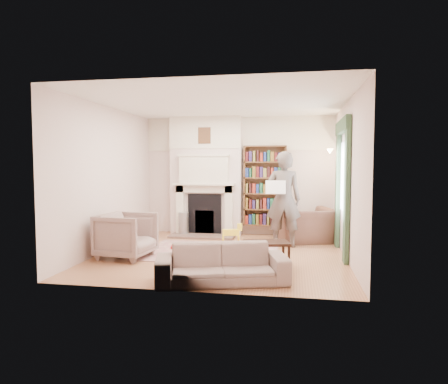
% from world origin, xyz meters
% --- Properties ---
extents(floor, '(4.50, 4.50, 0.00)m').
position_xyz_m(floor, '(0.00, 0.00, 0.00)').
color(floor, '#945B3B').
rests_on(floor, ground).
extents(ceiling, '(4.50, 4.50, 0.00)m').
position_xyz_m(ceiling, '(0.00, 0.00, 2.80)').
color(ceiling, white).
rests_on(ceiling, wall_back).
extents(wall_back, '(4.50, 0.00, 4.50)m').
position_xyz_m(wall_back, '(0.00, 2.25, 1.40)').
color(wall_back, silver).
rests_on(wall_back, floor).
extents(wall_front, '(4.50, 0.00, 4.50)m').
position_xyz_m(wall_front, '(0.00, -2.25, 1.40)').
color(wall_front, silver).
rests_on(wall_front, floor).
extents(wall_left, '(0.00, 4.50, 4.50)m').
position_xyz_m(wall_left, '(-2.25, 0.00, 1.40)').
color(wall_left, silver).
rests_on(wall_left, floor).
extents(wall_right, '(0.00, 4.50, 4.50)m').
position_xyz_m(wall_right, '(2.25, 0.00, 1.40)').
color(wall_right, silver).
rests_on(wall_right, floor).
extents(fireplace, '(1.70, 0.58, 2.80)m').
position_xyz_m(fireplace, '(-0.75, 2.05, 1.39)').
color(fireplace, silver).
rests_on(fireplace, floor).
extents(bookcase, '(1.00, 0.24, 1.85)m').
position_xyz_m(bookcase, '(0.65, 2.12, 1.18)').
color(bookcase, brown).
rests_on(bookcase, floor).
extents(window, '(0.02, 0.90, 1.30)m').
position_xyz_m(window, '(2.23, 0.40, 1.45)').
color(window, silver).
rests_on(window, wall_right).
extents(curtain_left, '(0.07, 0.32, 2.40)m').
position_xyz_m(curtain_left, '(2.20, -0.30, 1.20)').
color(curtain_left, '#2B422A').
rests_on(curtain_left, floor).
extents(curtain_right, '(0.07, 0.32, 2.40)m').
position_xyz_m(curtain_right, '(2.20, 1.10, 1.20)').
color(curtain_right, '#2B422A').
rests_on(curtain_right, floor).
extents(pelmet, '(0.09, 1.70, 0.24)m').
position_xyz_m(pelmet, '(2.19, 0.40, 2.38)').
color(pelmet, '#2B422A').
rests_on(pelmet, wall_right).
extents(wall_sconce, '(0.20, 0.24, 0.24)m').
position_xyz_m(wall_sconce, '(2.03, 1.50, 1.90)').
color(wall_sconce, gold).
rests_on(wall_sconce, wall_right).
extents(rug, '(2.56, 1.99, 0.01)m').
position_xyz_m(rug, '(-0.26, 0.14, 0.01)').
color(rug, beige).
rests_on(rug, floor).
extents(armchair_reading, '(1.36, 1.27, 0.73)m').
position_xyz_m(armchair_reading, '(1.56, 1.48, 0.37)').
color(armchair_reading, '#4F342A').
rests_on(armchair_reading, floor).
extents(armchair_left, '(0.98, 0.96, 0.81)m').
position_xyz_m(armchair_left, '(-1.63, -0.59, 0.41)').
color(armchair_left, '#9F9783').
rests_on(armchair_left, floor).
extents(sofa, '(1.98, 1.19, 0.54)m').
position_xyz_m(sofa, '(0.32, -1.78, 0.27)').
color(sofa, gray).
rests_on(sofa, floor).
extents(man_reading, '(0.73, 0.51, 1.94)m').
position_xyz_m(man_reading, '(1.11, 0.88, 0.97)').
color(man_reading, '#544943').
rests_on(man_reading, floor).
extents(newspaper, '(0.40, 0.14, 0.27)m').
position_xyz_m(newspaper, '(0.96, 0.68, 1.23)').
color(newspaper, white).
rests_on(newspaper, man_reading).
extents(coffee_table, '(0.79, 0.61, 0.45)m').
position_xyz_m(coffee_table, '(0.90, -0.95, 0.23)').
color(coffee_table, black).
rests_on(coffee_table, floor).
extents(paraffin_heater, '(0.31, 0.31, 0.55)m').
position_xyz_m(paraffin_heater, '(-1.23, 1.75, 0.28)').
color(paraffin_heater, '#9FA1A7').
rests_on(paraffin_heater, floor).
extents(rocking_horse, '(0.57, 0.34, 0.47)m').
position_xyz_m(rocking_horse, '(0.06, 0.74, 0.23)').
color(rocking_horse, yellow).
rests_on(rocking_horse, rug).
extents(board_game, '(0.49, 0.49, 0.03)m').
position_xyz_m(board_game, '(-0.74, 0.02, 0.03)').
color(board_game, '#CAC747').
rests_on(board_game, rug).
extents(game_box_lid, '(0.33, 0.25, 0.05)m').
position_xyz_m(game_box_lid, '(-0.93, 0.33, 0.04)').
color(game_box_lid, red).
rests_on(game_box_lid, rug).
extents(comic_annuals, '(0.59, 0.45, 0.02)m').
position_xyz_m(comic_annuals, '(0.29, -0.28, 0.02)').
color(comic_annuals, red).
rests_on(comic_annuals, rug).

